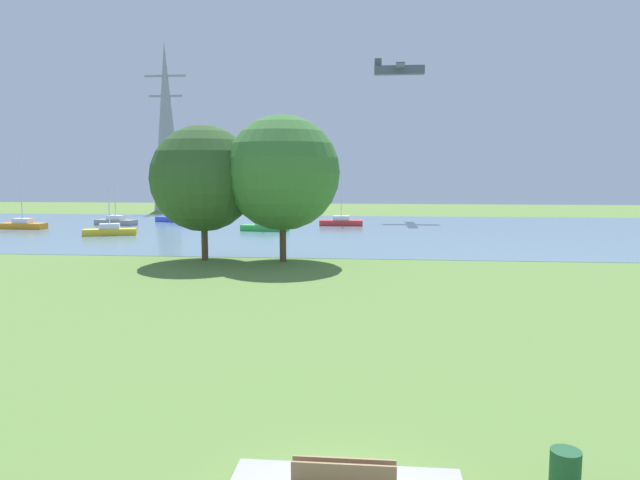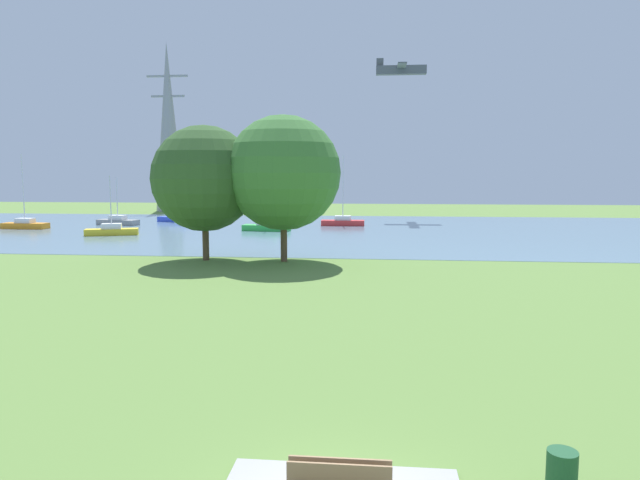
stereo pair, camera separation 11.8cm
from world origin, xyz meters
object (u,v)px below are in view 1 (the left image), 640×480
(sailboat_orange, at_px, (23,224))
(tree_east_near, at_px, (282,173))
(litter_bin, at_px, (565,471))
(sailboat_gray, at_px, (116,221))
(sailboat_blue, at_px, (175,218))
(sailboat_yellow, at_px, (110,231))
(electricity_pylon, at_px, (166,127))
(sailboat_red, at_px, (341,222))
(tree_west_near, at_px, (203,179))
(light_aircraft, at_px, (399,70))
(sailboat_green, at_px, (265,227))

(sailboat_orange, distance_m, tree_east_near, 37.19)
(litter_bin, height_order, sailboat_gray, sailboat_gray)
(sailboat_blue, distance_m, sailboat_yellow, 15.16)
(litter_bin, relative_size, sailboat_yellow, 0.14)
(sailboat_gray, xyz_separation_m, electricity_pylon, (-2.84, 24.74, 12.41))
(sailboat_blue, bearing_deg, tree_east_near, -58.90)
(sailboat_red, relative_size, tree_west_near, 0.86)
(sailboat_blue, bearing_deg, electricity_pylon, 112.06)
(tree_east_near, height_order, light_aircraft, light_aircraft)
(tree_east_near, bearing_deg, sailboat_gray, 132.90)
(sailboat_green, distance_m, tree_west_near, 20.60)
(tree_west_near, bearing_deg, sailboat_blue, 112.93)
(litter_bin, distance_m, tree_west_near, 31.68)
(sailboat_yellow, relative_size, tree_west_near, 0.62)
(sailboat_yellow, bearing_deg, sailboat_orange, 156.58)
(litter_bin, relative_size, tree_west_near, 0.09)
(sailboat_gray, xyz_separation_m, sailboat_green, (18.07, -4.93, 0.00))
(light_aircraft, bearing_deg, sailboat_gray, -156.38)
(sailboat_orange, bearing_deg, litter_bin, -49.19)
(litter_bin, bearing_deg, tree_east_near, 109.50)
(electricity_pylon, height_order, light_aircraft, electricity_pylon)
(sailboat_red, bearing_deg, sailboat_yellow, -150.22)
(sailboat_blue, relative_size, electricity_pylon, 0.21)
(sailboat_gray, distance_m, tree_east_near, 34.48)
(litter_bin, distance_m, electricity_pylon, 85.82)
(sailboat_gray, xyz_separation_m, light_aircraft, (32.08, 14.03, 18.59))
(sailboat_red, height_order, electricity_pylon, electricity_pylon)
(sailboat_red, bearing_deg, tree_east_near, -94.91)
(light_aircraft, bearing_deg, sailboat_orange, -154.34)
(sailboat_blue, distance_m, light_aircraft, 33.92)
(sailboat_red, distance_m, sailboat_yellow, 24.48)
(litter_bin, height_order, sailboat_red, sailboat_red)
(sailboat_blue, bearing_deg, tree_west_near, -67.07)
(sailboat_yellow, height_order, light_aircraft, light_aircraft)
(tree_east_near, xyz_separation_m, electricity_pylon, (-26.01, 49.68, 6.96))
(sailboat_green, xyz_separation_m, tree_west_near, (-0.26, -19.96, 5.06))
(litter_bin, bearing_deg, tree_west_near, 118.78)
(sailboat_green, bearing_deg, sailboat_yellow, -158.51)
(sailboat_red, xyz_separation_m, light_aircraft, (6.61, 12.25, 18.56))
(sailboat_orange, relative_size, tree_west_near, 0.87)
(electricity_pylon, bearing_deg, tree_west_near, -67.42)
(litter_bin, distance_m, sailboat_yellow, 50.76)
(sailboat_orange, height_order, electricity_pylon, electricity_pylon)
(litter_bin, distance_m, tree_east_near, 29.54)
(litter_bin, xyz_separation_m, sailboat_gray, (-32.86, 52.30, 0.05))
(sailboat_red, bearing_deg, tree_west_near, -106.03)
(tree_east_near, distance_m, light_aircraft, 42.08)
(sailboat_red, bearing_deg, light_aircraft, 61.66)
(sailboat_gray, relative_size, light_aircraft, 0.64)
(sailboat_gray, distance_m, tree_west_near, 31.02)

